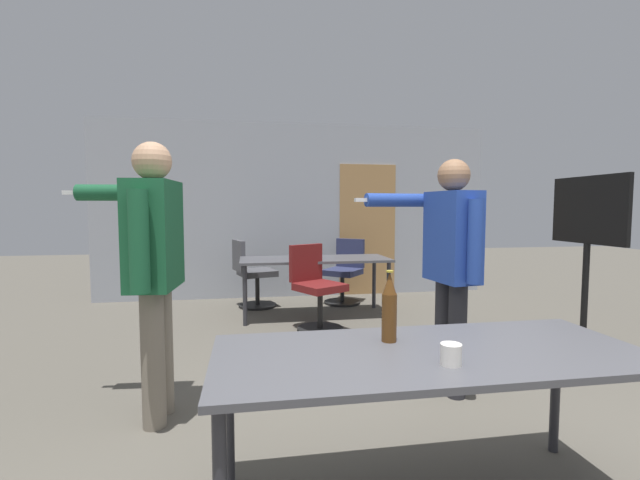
% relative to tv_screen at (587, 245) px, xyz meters
% --- Properties ---
extents(back_wall, '(6.03, 0.12, 2.66)m').
position_rel_tv_screen_xyz_m(back_wall, '(-2.43, 2.97, 0.31)').
color(back_wall, '#A3A8B2').
rests_on(back_wall, ground_plane).
extents(conference_table_near, '(1.90, 0.77, 0.74)m').
position_rel_tv_screen_xyz_m(conference_table_near, '(-2.44, -1.88, -0.33)').
color(conference_table_near, '#4C4C51').
rests_on(conference_table_near, ground_plane).
extents(conference_table_far, '(1.86, 0.74, 0.74)m').
position_rel_tv_screen_xyz_m(conference_table_far, '(-2.41, 1.65, -0.34)').
color(conference_table_far, '#4C4C51').
rests_on(conference_table_far, ground_plane).
extents(tv_screen, '(0.44, 0.91, 1.67)m').
position_rel_tv_screen_xyz_m(tv_screen, '(0.00, 0.00, 0.00)').
color(tv_screen, black).
rests_on(tv_screen, ground_plane).
extents(person_far_watching, '(0.80, 0.73, 1.78)m').
position_rel_tv_screen_xyz_m(person_far_watching, '(-3.82, -0.80, 0.06)').
color(person_far_watching, slate).
rests_on(person_far_watching, ground_plane).
extents(person_center_tall, '(0.83, 0.62, 1.72)m').
position_rel_tv_screen_xyz_m(person_center_tall, '(-1.78, -0.73, 0.03)').
color(person_center_tall, '#28282D').
rests_on(person_center_tall, ground_plane).
extents(office_chair_near_pushed, '(0.68, 0.69, 0.91)m').
position_rel_tv_screen_xyz_m(office_chair_near_pushed, '(-1.86, 2.37, -0.58)').
color(office_chair_near_pushed, black).
rests_on(office_chair_near_pushed, ground_plane).
extents(office_chair_mid_tucked, '(0.65, 0.67, 0.95)m').
position_rel_tv_screen_xyz_m(office_chair_mid_tucked, '(-2.48, 1.08, -0.56)').
color(office_chair_mid_tucked, black).
rests_on(office_chair_mid_tucked, ground_plane).
extents(office_chair_side_rolled, '(0.63, 0.58, 0.93)m').
position_rel_tv_screen_xyz_m(office_chair_side_rolled, '(-3.18, 2.28, -0.57)').
color(office_chair_side_rolled, black).
rests_on(office_chair_side_rolled, ground_plane).
extents(beer_bottle, '(0.07, 0.07, 0.34)m').
position_rel_tv_screen_xyz_m(beer_bottle, '(-2.57, -1.73, -0.11)').
color(beer_bottle, '#563314').
rests_on(beer_bottle, conference_table_near).
extents(drink_cup, '(0.08, 0.08, 0.09)m').
position_rel_tv_screen_xyz_m(drink_cup, '(-2.43, -2.06, -0.23)').
color(drink_cup, silver).
rests_on(drink_cup, conference_table_near).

